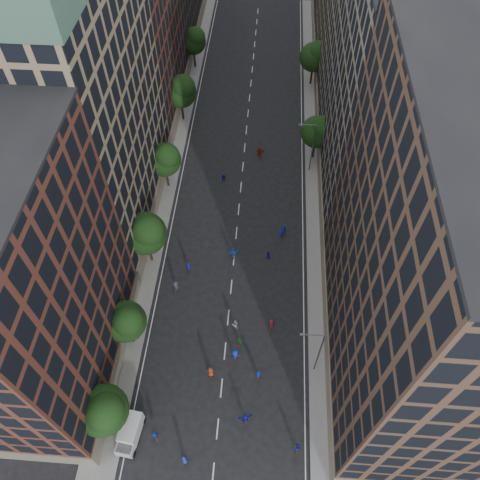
{
  "coord_description": "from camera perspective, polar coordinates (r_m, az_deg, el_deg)",
  "views": [
    {
      "loc": [
        3.45,
        -9.3,
        52.96
      ],
      "look_at": [
        0.71,
        28.79,
        2.0
      ],
      "focal_mm": 35.0,
      "sensor_mm": 36.0,
      "label": 1
    }
  ],
  "objects": [
    {
      "name": "sidewalk_left",
      "position": [
        79.13,
        -8.38,
        10.57
      ],
      "size": [
        4.0,
        105.0,
        0.15
      ],
      "primitive_type": "cube",
      "color": "slate",
      "rests_on": "ground"
    },
    {
      "name": "ground",
      "position": [
        72.44,
        0.08,
        6.18
      ],
      "size": [
        240.0,
        240.0,
        0.0
      ],
      "primitive_type": "plane",
      "color": "black",
      "rests_on": "ground"
    },
    {
      "name": "bldg_left_b",
      "position": [
        61.31,
        -18.86,
        14.24
      ],
      "size": [
        14.0,
        26.0,
        34.0
      ],
      "primitive_type": "cube",
      "color": "#7E6D52",
      "rests_on": "ground"
    },
    {
      "name": "skater_14",
      "position": [
        63.79,
        3.37,
        -1.87
      ],
      "size": [
        0.86,
        0.73,
        1.55
      ],
      "primitive_type": "imported",
      "rotation": [
        0.0,
        0.0,
        3.36
      ],
      "color": "#1F16B8",
      "rests_on": "ground"
    },
    {
      "name": "skater_13",
      "position": [
        62.82,
        -6.32,
        -3.3
      ],
      "size": [
        0.77,
        0.65,
        1.81
      ],
      "primitive_type": "imported",
      "rotation": [
        0.0,
        0.0,
        2.77
      ],
      "color": "#1514A2",
      "rests_on": "ground"
    },
    {
      "name": "tree_left_0",
      "position": [
        50.9,
        -16.29,
        -19.35
      ],
      "size": [
        5.2,
        5.2,
        8.83
      ],
      "color": "black",
      "rests_on": "ground"
    },
    {
      "name": "skater_5",
      "position": [
        54.18,
        0.66,
        -20.91
      ],
      "size": [
        1.68,
        1.01,
        1.73
      ],
      "primitive_type": "imported",
      "rotation": [
        0.0,
        0.0,
        3.48
      ],
      "color": "#141CA9",
      "rests_on": "ground"
    },
    {
      "name": "tree_right_a",
      "position": [
        74.63,
        9.51,
        13.0
      ],
      "size": [
        5.0,
        5.0,
        8.39
      ],
      "color": "black",
      "rests_on": "ground"
    },
    {
      "name": "skater_2",
      "position": [
        53.84,
        6.91,
        -23.82
      ],
      "size": [
        0.94,
        0.84,
        1.59
      ],
      "primitive_type": "imported",
      "rotation": [
        0.0,
        0.0,
        3.51
      ],
      "color": "#1624B5",
      "rests_on": "ground"
    },
    {
      "name": "skater_3",
      "position": [
        56.54,
        -0.58,
        -13.82
      ],
      "size": [
        1.28,
        0.83,
        1.86
      ],
      "primitive_type": "imported",
      "rotation": [
        0.0,
        0.0,
        3.02
      ],
      "color": "#1628B7",
      "rests_on": "ground"
    },
    {
      "name": "skater_12",
      "position": [
        66.71,
        5.39,
        1.33
      ],
      "size": [
        0.77,
        0.53,
        1.5
      ],
      "primitive_type": "imported",
      "rotation": [
        0.0,
        0.0,
        3.22
      ],
      "color": "navy",
      "rests_on": "ground"
    },
    {
      "name": "tree_left_5",
      "position": [
        95.03,
        -5.65,
        23.08
      ],
      "size": [
        4.8,
        4.8,
        8.33
      ],
      "color": "black",
      "rests_on": "ground"
    },
    {
      "name": "skater_8",
      "position": [
        58.27,
        -0.63,
        -10.28
      ],
      "size": [
        0.87,
        0.7,
        1.68
      ],
      "primitive_type": "imported",
      "rotation": [
        0.0,
        0.0,
        3.06
      ],
      "color": "#B5B4B1",
      "rests_on": "ground"
    },
    {
      "name": "bldg_left_c",
      "position": [
        80.94,
        -13.63,
        23.02
      ],
      "size": [
        14.0,
        20.0,
        28.0
      ],
      "primitive_type": "cube",
      "color": "#552A20",
      "rests_on": "ground"
    },
    {
      "name": "bldg_left_a",
      "position": [
        48.55,
        -25.71,
        -6.23
      ],
      "size": [
        14.0,
        22.0,
        30.0
      ],
      "primitive_type": "cube",
      "color": "#552A20",
      "rests_on": "ground"
    },
    {
      "name": "skater_6",
      "position": [
        55.9,
        -3.59,
        -15.73
      ],
      "size": [
        0.92,
        0.65,
        1.79
      ],
      "primitive_type": "imported",
      "rotation": [
        0.0,
        0.0,
        3.23
      ],
      "color": "#9A3419",
      "rests_on": "ground"
    },
    {
      "name": "skater_4",
      "position": [
        54.55,
        -10.28,
        -22.4
      ],
      "size": [
        0.99,
        0.68,
        1.57
      ],
      "primitive_type": "imported",
      "rotation": [
        0.0,
        0.0,
        3.5
      ],
      "color": "#1543AC",
      "rests_on": "ground"
    },
    {
      "name": "skater_17",
      "position": [
        77.14,
        2.44,
        10.68
      ],
      "size": [
        1.78,
        0.8,
        1.86
      ],
      "primitive_type": "imported",
      "rotation": [
        0.0,
        0.0,
        2.99
      ],
      "color": "#A9241C",
      "rests_on": "ground"
    },
    {
      "name": "streetlamp_near",
      "position": [
        52.78,
        9.44,
        -13.2
      ],
      "size": [
        2.64,
        0.22,
        9.06
      ],
      "color": "#595B60",
      "rests_on": "ground"
    },
    {
      "name": "cargo_van",
      "position": [
        54.69,
        -13.29,
        -21.92
      ],
      "size": [
        2.48,
        4.48,
        2.28
      ],
      "rotation": [
        0.0,
        0.0,
        -0.12
      ],
      "color": "silver",
      "rests_on": "ground"
    },
    {
      "name": "skater_1",
      "position": [
        55.68,
        2.24,
        -16.08
      ],
      "size": [
        0.7,
        0.48,
        1.85
      ],
      "primitive_type": "imported",
      "rotation": [
        0.0,
        0.0,
        3.09
      ],
      "color": "#122395",
      "rests_on": "ground"
    },
    {
      "name": "bldg_right_a",
      "position": [
        45.33,
        22.41,
        -3.11
      ],
      "size": [
        14.0,
        30.0,
        36.0
      ],
      "primitive_type": "cube",
      "color": "#4D3629",
      "rests_on": "ground"
    },
    {
      "name": "tree_left_1",
      "position": [
        54.71,
        -13.69,
        -9.59
      ],
      "size": [
        4.8,
        4.8,
        8.21
      ],
      "color": "black",
      "rests_on": "ground"
    },
    {
      "name": "skater_0",
      "position": [
        53.59,
        -6.8,
        -25.06
      ],
      "size": [
        0.88,
        0.75,
        1.54
      ],
      "primitive_type": "imported",
      "rotation": [
        0.0,
        0.0,
        2.73
      ],
      "color": "#1535AA",
      "rests_on": "ground"
    },
    {
      "name": "tree_left_4",
      "position": [
        81.54,
        -7.2,
        17.65
      ],
      "size": [
        5.4,
        5.4,
        9.08
      ],
      "color": "black",
      "rests_on": "ground"
    },
    {
      "name": "tree_left_2",
      "position": [
        60.12,
        -11.4,
        0.89
      ],
      "size": [
        5.6,
        5.6,
        9.45
      ],
      "color": "black",
      "rests_on": "ground"
    },
    {
      "name": "skater_10",
      "position": [
        57.41,
        -0.04,
        -12.23
      ],
      "size": [
        0.9,
        0.38,
        1.53
      ],
      "primitive_type": "imported",
      "rotation": [
        0.0,
        0.0,
        3.14
      ],
      "color": "#1F6726",
      "rests_on": "ground"
    },
    {
      "name": "bldg_right_b",
      "position": [
        66.42,
        17.76,
        17.33
      ],
      "size": [
        14.0,
        28.0,
        33.0
      ],
      "primitive_type": "cube",
      "color": "#6A6358",
      "rests_on": "ground"
    },
    {
      "name": "tree_left_3",
      "position": [
        69.62,
        -9.14,
        9.75
      ],
      "size": [
        5.0,
        5.0,
        8.58
      ],
      "color": "black",
      "rests_on": "ground"
    },
    {
      "name": "sidewalk_right",
      "position": [
        78.08,
        9.43,
        9.69
      ],
      "size": [
        4.0,
        105.0,
        0.15
      ],
      "primitive_type": "cube",
      "color": "slate",
      "rests_on": "ground"
    },
    {
      "name": "skater_9",
      "position": [
        61.57,
        -7.8,
        -5.58
      ],
      "size": [
        1.14,
        0.86,
        1.57
      ],
      "primitive_type": "imported",
      "rotation": [
        0.0,
        0.0,
        2.84
      ],
      "color": "#3E3E43",
      "rests_on": "ground"
    },
    {
      "name": "tree_right_b",
      "position": [
        90.69,
        9.17,
        21.3
      ],
      "size": [
        5.2,
        5.2,
        8.83
      ],
      "color": "black",
      "rests_on": "ground"
    },
    {
      "name": "skater_7",
      "position": [
        58.46,
        3.83,
        -10.11
      ],
      "size": [
        0.72,
        0.57,
        1.71
      ],
      "primitive_type": "imported",
      "rotation": [
        0.0,
        0.0,
        2.85
      ],
      "color": "#AB1C33",
      "rests_on": "ground"
    },
    {
      "name": "skater_16",
      "position": [
        72.93,
        -2.03,
        7.51
      ],
      "size": [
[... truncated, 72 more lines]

